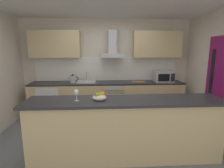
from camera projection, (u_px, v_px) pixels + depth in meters
The scene contains 16 objects.
ground at pixel (110, 141), 3.47m from camera, with size 5.67×4.65×0.02m, color slate.
wall_back at pixel (107, 66), 5.07m from camera, with size 5.67×0.12×2.60m, color silver.
backsplash_tile at pixel (107, 69), 5.01m from camera, with size 3.97×0.02×0.66m, color white.
counter_back at pixel (107, 98), 4.86m from camera, with size 4.11×0.60×0.90m.
counter_island at pixel (125, 129), 2.84m from camera, with size 3.11×0.64×1.00m.
upper_cabinets at pixel (107, 44), 4.73m from camera, with size 4.05×0.32×0.70m.
side_door at pixel (219, 85), 3.71m from camera, with size 0.08×0.85×2.05m.
oven at pixel (113, 98), 4.84m from camera, with size 0.60×0.62×0.80m.
refrigerator at pixel (51, 100), 4.74m from camera, with size 0.58×0.60×0.85m.
microwave at pixel (164, 76), 4.79m from camera, with size 0.50×0.38×0.30m.
sink at pixel (86, 81), 4.72m from camera, with size 0.50×0.40×0.26m.
kettle at pixel (73, 79), 4.64m from camera, with size 0.29×0.15×0.24m.
range_hood at pixel (112, 49), 4.71m from camera, with size 0.62×0.45×0.72m.
wine_glass at pixel (76, 93), 2.65m from camera, with size 0.08×0.08×0.18m.
fruit_bowl at pixel (100, 97), 2.72m from camera, with size 0.22×0.22×0.13m.
chopping_board at pixel (138, 82), 4.77m from camera, with size 0.34×0.22×0.02m, color #9E7247.
Camera 1 is at (-0.16, -3.19, 1.77)m, focal length 28.20 mm.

